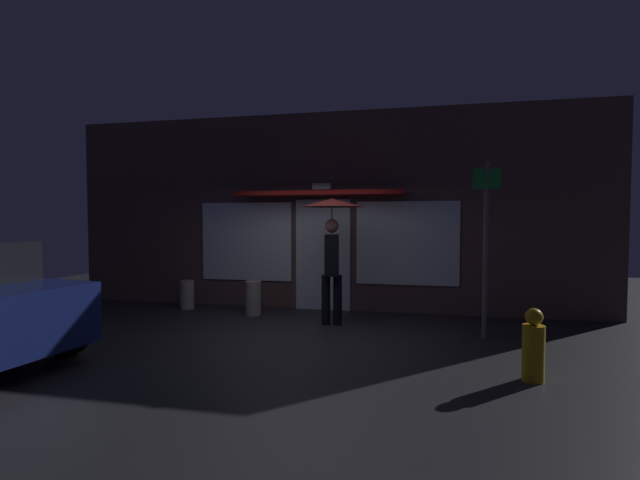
{
  "coord_description": "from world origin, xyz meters",
  "views": [
    {
      "loc": [
        1.8,
        -6.37,
        1.79
      ],
      "look_at": [
        0.21,
        0.97,
        1.45
      ],
      "focal_mm": 24.69,
      "sensor_mm": 36.0,
      "label": 1
    }
  ],
  "objects_px": {
    "person_with_umbrella": "(332,230)",
    "sidewalk_bollard": "(253,298)",
    "street_sign_post": "(486,240)",
    "fire_hydrant": "(533,347)",
    "sidewalk_bollard_2": "(187,294)"
  },
  "relations": [
    {
      "from": "fire_hydrant",
      "to": "sidewalk_bollard",
      "type": "bearing_deg",
      "value": 149.02
    },
    {
      "from": "sidewalk_bollard_2",
      "to": "fire_hydrant",
      "type": "distance_m",
      "value": 6.46
    },
    {
      "from": "street_sign_post",
      "to": "person_with_umbrella",
      "type": "bearing_deg",
      "value": 171.83
    },
    {
      "from": "fire_hydrant",
      "to": "sidewalk_bollard_2",
      "type": "bearing_deg",
      "value": 153.81
    },
    {
      "from": "street_sign_post",
      "to": "sidewalk_bollard",
      "type": "bearing_deg",
      "value": 168.87
    },
    {
      "from": "person_with_umbrella",
      "to": "sidewalk_bollard_2",
      "type": "distance_m",
      "value": 3.47
    },
    {
      "from": "person_with_umbrella",
      "to": "sidewalk_bollard",
      "type": "xyz_separation_m",
      "value": [
        -1.59,
        0.44,
        -1.3
      ]
    },
    {
      "from": "street_sign_post",
      "to": "sidewalk_bollard_2",
      "type": "bearing_deg",
      "value": 169.0
    },
    {
      "from": "sidewalk_bollard_2",
      "to": "sidewalk_bollard",
      "type": "bearing_deg",
      "value": -10.65
    },
    {
      "from": "street_sign_post",
      "to": "sidewalk_bollard",
      "type": "xyz_separation_m",
      "value": [
        -4.01,
        0.79,
        -1.17
      ]
    },
    {
      "from": "street_sign_post",
      "to": "sidewalk_bollard",
      "type": "relative_size",
      "value": 4.12
    },
    {
      "from": "fire_hydrant",
      "to": "person_with_umbrella",
      "type": "bearing_deg",
      "value": 141.63
    },
    {
      "from": "person_with_umbrella",
      "to": "sidewalk_bollard",
      "type": "bearing_deg",
      "value": 64.36
    },
    {
      "from": "sidewalk_bollard_2",
      "to": "person_with_umbrella",
      "type": "bearing_deg",
      "value": -13.16
    },
    {
      "from": "sidewalk_bollard",
      "to": "sidewalk_bollard_2",
      "type": "bearing_deg",
      "value": 169.35
    }
  ]
}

